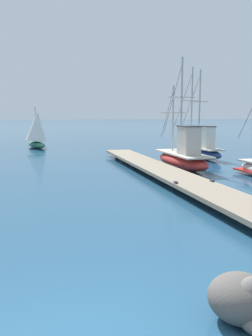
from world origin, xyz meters
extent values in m
cube|color=gray|center=(4.97, 12.87, 0.37)|extent=(2.80, 20.03, 0.16)
cylinder|color=#3D3023|center=(5.23, 7.88, 0.15)|extent=(0.36, 0.36, 0.29)
cylinder|color=#3D3023|center=(4.97, 12.87, 0.15)|extent=(0.36, 0.36, 0.29)
cylinder|color=#3D3023|center=(4.72, 17.85, 0.15)|extent=(0.36, 0.36, 0.29)
cylinder|color=#3D3023|center=(4.47, 22.84, 0.15)|extent=(0.36, 0.36, 0.29)
cube|color=#333338|center=(4.38, 8.84, 0.49)|extent=(0.13, 0.21, 0.08)
cube|color=#333338|center=(5.97, 8.92, 0.49)|extent=(0.13, 0.21, 0.08)
ellipsoid|color=navy|center=(10.03, 19.88, 0.41)|extent=(2.13, 5.18, 0.81)
cube|color=#B2AD9E|center=(10.03, 19.88, 0.77)|extent=(1.89, 4.66, 0.08)
cube|color=silver|center=(10.13, 19.13, 1.56)|extent=(0.89, 1.28, 1.49)
cube|color=#3D3D42|center=(10.13, 19.13, 2.33)|extent=(0.97, 1.39, 0.06)
cylinder|color=#B2ADA3|center=(9.99, 20.13, 3.56)|extent=(0.11, 0.11, 5.49)
cylinder|color=#B2ADA3|center=(9.99, 20.13, 4.07)|extent=(1.31, 0.24, 0.06)
cylinder|color=#333338|center=(9.79, 21.59, 3.83)|extent=(0.41, 2.83, 4.06)
cylinder|color=#B2ADA3|center=(9.84, 21.25, 3.71)|extent=(0.11, 0.11, 5.79)
cylinder|color=#B2ADA3|center=(9.84, 21.25, 4.17)|extent=(1.31, 0.24, 0.06)
cylinder|color=#333338|center=(9.63, 22.80, 4.00)|extent=(0.43, 2.98, 4.28)
ellipsoid|color=#AD2823|center=(7.02, 15.34, 0.47)|extent=(2.16, 5.81, 0.94)
cube|color=#B2AD9E|center=(7.02, 15.34, 0.90)|extent=(1.90, 5.23, 0.08)
cube|color=#B7B2A8|center=(7.06, 14.49, 1.72)|extent=(0.97, 1.38, 1.56)
cube|color=#3D3D42|center=(7.06, 14.49, 2.53)|extent=(1.05, 1.49, 0.06)
cylinder|color=#B2ADA3|center=(7.00, 15.63, 3.68)|extent=(0.11, 0.11, 5.48)
cylinder|color=#B2ADA3|center=(7.00, 15.63, 4.16)|extent=(1.66, 0.15, 0.06)
cylinder|color=#333338|center=(6.92, 17.11, 3.95)|extent=(0.18, 2.85, 4.06)
cylinder|color=#B2ADA3|center=(6.93, 16.91, 2.92)|extent=(0.11, 0.11, 3.97)
cylinder|color=#B2ADA3|center=(6.93, 16.91, 3.28)|extent=(1.66, 0.15, 0.06)
cylinder|color=#333338|center=(6.87, 17.98, 3.12)|extent=(0.14, 2.07, 2.94)
ellipsoid|color=#534E49|center=(2.40, 0.01, 0.38)|extent=(1.09, 1.13, 0.75)
ellipsoid|color=#337556|center=(-1.90, 30.59, 0.30)|extent=(2.31, 3.95, 0.60)
cylinder|color=#B2ADA3|center=(-1.94, 30.68, 2.21)|extent=(0.08, 0.08, 3.23)
cone|color=silver|center=(-1.82, 30.35, 2.05)|extent=(2.68, 2.52, 2.93)
camera|label=1|loc=(-0.40, -4.85, 3.21)|focal=39.09mm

